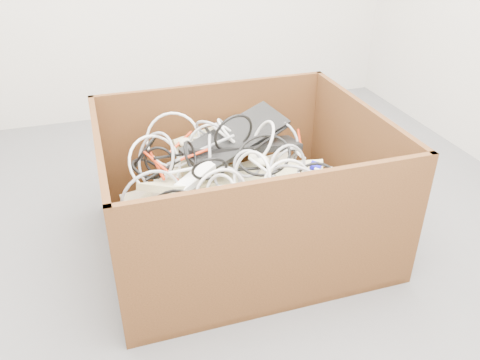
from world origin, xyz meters
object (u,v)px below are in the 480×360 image
object	(u,v)px
power_strip_right	(178,210)
cardboard_box	(238,212)
power_strip_left	(186,186)
vga_plug	(316,166)

from	to	relation	value
power_strip_right	cardboard_box	bearing A→B (deg)	41.94
power_strip_right	power_strip_left	bearing A→B (deg)	70.70
cardboard_box	power_strip_right	distance (m)	0.38
power_strip_left	vga_plug	size ratio (longest dim) A/B	6.24
cardboard_box	power_strip_left	size ratio (longest dim) A/B	3.98
cardboard_box	power_strip_right	size ratio (longest dim) A/B	4.18
power_strip_left	vga_plug	distance (m)	0.55
power_strip_left	cardboard_box	bearing A→B (deg)	-8.28
cardboard_box	vga_plug	world-z (taller)	cardboard_box
cardboard_box	power_strip_left	distance (m)	0.34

